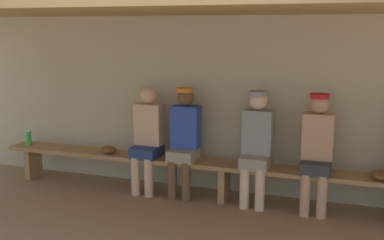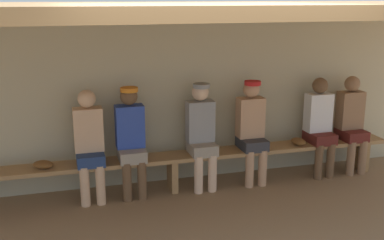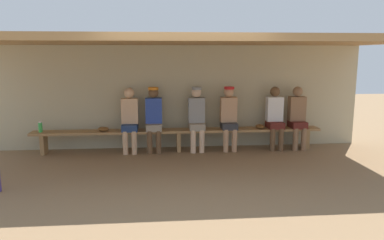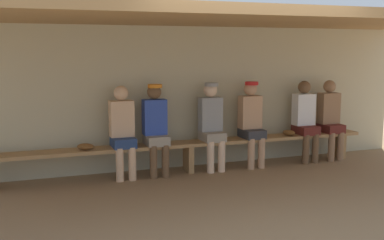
# 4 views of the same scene
# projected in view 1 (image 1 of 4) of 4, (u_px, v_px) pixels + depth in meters

# --- Properties ---
(back_wall) EXTENTS (8.00, 0.20, 2.20)m
(back_wall) POSITION_uv_depth(u_px,v_px,m) (234.00, 105.00, 5.94)
(back_wall) COLOR #B7AD8C
(back_wall) RESTS_ON ground
(dugout_roof) EXTENTS (8.00, 2.80, 0.12)m
(dugout_roof) POSITION_uv_depth(u_px,v_px,m) (203.00, 6.00, 4.51)
(dugout_roof) COLOR #9E7547
(dugout_roof) RESTS_ON back_wall
(bench) EXTENTS (6.00, 0.36, 0.46)m
(bench) POSITION_uv_depth(u_px,v_px,m) (224.00, 169.00, 5.66)
(bench) COLOR #9E7547
(bench) RESTS_ON ground
(player_in_red) EXTENTS (0.34, 0.42, 1.34)m
(player_in_red) POSITION_uv_depth(u_px,v_px,m) (317.00, 147.00, 5.26)
(player_in_red) COLOR #333338
(player_in_red) RESTS_ON ground
(player_with_sunglasses) EXTENTS (0.34, 0.42, 1.34)m
(player_with_sunglasses) POSITION_uv_depth(u_px,v_px,m) (184.00, 137.00, 5.76)
(player_with_sunglasses) COLOR gray
(player_with_sunglasses) RESTS_ON ground
(player_leftmost) EXTENTS (0.34, 0.42, 1.34)m
(player_leftmost) POSITION_uv_depth(u_px,v_px,m) (147.00, 135.00, 5.92)
(player_leftmost) COLOR navy
(player_leftmost) RESTS_ON ground
(player_near_post) EXTENTS (0.34, 0.42, 1.34)m
(player_near_post) POSITION_uv_depth(u_px,v_px,m) (256.00, 142.00, 5.48)
(player_near_post) COLOR gray
(player_near_post) RESTS_ON ground
(water_bottle_clear) EXTENTS (0.08, 0.08, 0.22)m
(water_bottle_clear) POSITION_uv_depth(u_px,v_px,m) (28.00, 138.00, 6.51)
(water_bottle_clear) COLOR green
(water_bottle_clear) RESTS_ON bench
(baseball_glove_dark_brown) EXTENTS (0.20, 0.26, 0.09)m
(baseball_glove_dark_brown) POSITION_uv_depth(u_px,v_px,m) (379.00, 175.00, 5.05)
(baseball_glove_dark_brown) COLOR brown
(baseball_glove_dark_brown) RESTS_ON bench
(baseball_glove_tan) EXTENTS (0.29, 0.26, 0.09)m
(baseball_glove_tan) POSITION_uv_depth(u_px,v_px,m) (109.00, 150.00, 6.11)
(baseball_glove_tan) COLOR brown
(baseball_glove_tan) RESTS_ON bench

